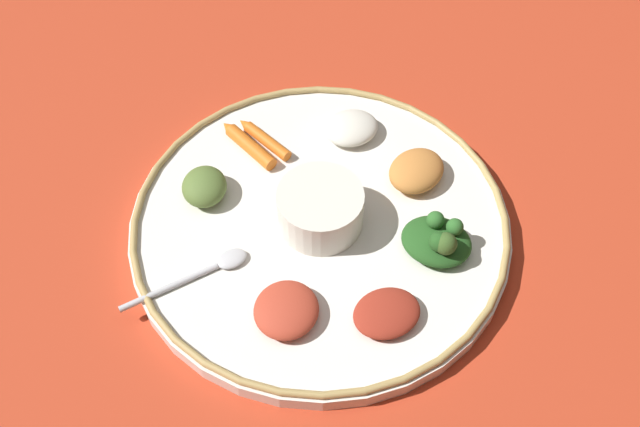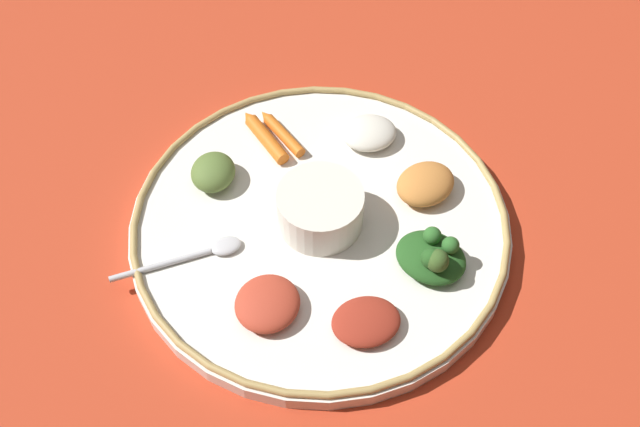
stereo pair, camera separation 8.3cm
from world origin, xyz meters
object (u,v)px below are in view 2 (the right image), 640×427
at_px(spoon, 198,254).
at_px(carrot_near_spoon, 281,133).
at_px(center_bowl, 320,208).
at_px(greens_pile, 432,256).
at_px(carrot_outer, 264,136).

xyz_separation_m(spoon, carrot_near_spoon, (-0.02, 0.19, 0.00)).
bearing_deg(center_bowl, greens_pile, 5.30).
xyz_separation_m(spoon, greens_pile, (0.22, 0.12, 0.01)).
distance_m(greens_pile, carrot_outer, 0.26).
distance_m(center_bowl, greens_pile, 0.13).
xyz_separation_m(center_bowl, carrot_outer, (-0.12, 0.07, -0.02)).
xyz_separation_m(greens_pile, carrot_outer, (-0.25, 0.06, -0.01)).
bearing_deg(carrot_near_spoon, carrot_outer, -129.36).
height_order(center_bowl, greens_pile, center_bowl).
height_order(greens_pile, carrot_near_spoon, greens_pile).
distance_m(carrot_near_spoon, carrot_outer, 0.02).
relative_size(center_bowl, carrot_outer, 1.08).
bearing_deg(greens_pile, carrot_near_spoon, 163.04).
bearing_deg(carrot_outer, center_bowl, -29.49).
xyz_separation_m(greens_pile, carrot_near_spoon, (-0.24, 0.07, -0.01)).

